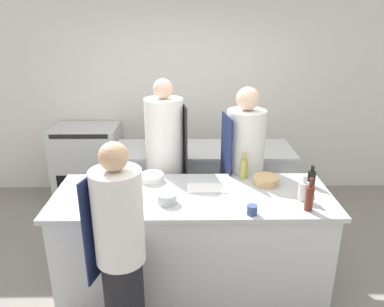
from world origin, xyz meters
TOP-DOWN VIEW (x-y plane):
  - ground_plane at (0.00, 0.00)m, footprint 16.00×16.00m
  - wall_back at (0.00, 2.13)m, footprint 8.00×0.06m
  - prep_counter at (0.00, 0.00)m, footprint 2.44×0.88m
  - pass_counter at (0.14, 1.20)m, footprint 2.11×0.70m
  - oven_range at (-1.40, 1.78)m, footprint 0.86×0.61m
  - chef_at_prep_near at (-0.52, -0.69)m, footprint 0.40×0.39m
  - chef_at_stove at (-0.28, 0.73)m, footprint 0.44×0.42m
  - chef_at_pass_far at (0.54, 0.58)m, footprint 0.42×0.41m
  - bottle_olive_oil at (0.49, 0.34)m, footprint 0.07×0.07m
  - bottle_vinegar at (0.93, -0.12)m, footprint 0.09×0.09m
  - bottle_wine at (1.09, 0.15)m, footprint 0.07×0.07m
  - bottle_cooking_oil at (0.93, -0.29)m, footprint 0.07×0.07m
  - bowl_mixing_large at (-0.22, -0.16)m, footprint 0.16×0.16m
  - bowl_prep_small at (-0.67, -0.30)m, footprint 0.20×0.20m
  - bowl_ceramic_blue at (0.68, 0.20)m, footprint 0.24×0.24m
  - bowl_wooden_salad at (-0.38, 0.29)m, footprint 0.23×0.23m
  - cup at (0.46, -0.36)m, footprint 0.08×0.08m
  - cutting_board at (0.14, 0.10)m, footprint 0.36×0.19m
  - stockpot at (-0.35, 1.24)m, footprint 0.31×0.31m

SIDE VIEW (x-z plane):
  - ground_plane at x=0.00m, z-range 0.00..0.00m
  - pass_counter at x=0.14m, z-range 0.00..0.93m
  - prep_counter at x=0.00m, z-range 0.00..0.93m
  - oven_range at x=-1.40m, z-range 0.00..1.02m
  - chef_at_prep_near at x=-0.52m, z-range 0.00..1.64m
  - chef_at_pass_far at x=0.54m, z-range 0.00..1.76m
  - chef_at_stove at x=-0.28m, z-range 0.00..1.82m
  - cutting_board at x=0.14m, z-range 0.92..0.94m
  - bowl_wooden_salad at x=-0.38m, z-range 0.92..0.99m
  - bowl_ceramic_blue at x=0.68m, z-range 0.92..1.00m
  - cup at x=0.46m, z-range 0.92..1.00m
  - bowl_prep_small at x=-0.67m, z-range 0.92..1.01m
  - bowl_mixing_large at x=-0.22m, z-range 0.92..1.01m
  - bottle_wine at x=1.09m, z-range 0.90..1.10m
  - bottle_vinegar at x=0.93m, z-range 0.90..1.12m
  - stockpot at x=-0.35m, z-range 0.92..1.11m
  - bottle_olive_oil at x=0.49m, z-range 0.90..1.16m
  - bottle_cooking_oil at x=0.93m, z-range 0.90..1.17m
  - wall_back at x=0.00m, z-range 0.00..2.80m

